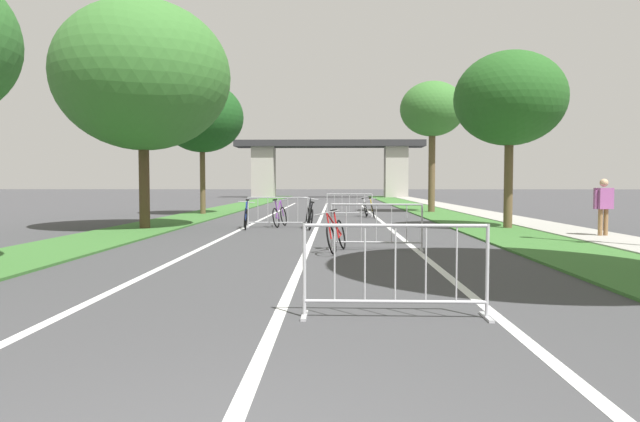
% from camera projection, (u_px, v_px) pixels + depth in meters
% --- Properties ---
extents(grass_verge_left, '(2.42, 70.50, 0.05)m').
position_uv_depth(grass_verge_left, '(223.00, 210.00, 31.33)').
color(grass_verge_left, '#386B2D').
rests_on(grass_verge_left, ground).
extents(grass_verge_right, '(2.42, 70.50, 0.05)m').
position_uv_depth(grass_verge_right, '(426.00, 210.00, 31.01)').
color(grass_verge_right, '#386B2D').
rests_on(grass_verge_right, ground).
extents(sidewalk_path_right, '(1.84, 70.50, 0.08)m').
position_uv_depth(sidewalk_path_right, '(464.00, 210.00, 30.96)').
color(sidewalk_path_right, '#9E9B93').
rests_on(sidewalk_path_right, ground).
extents(lane_stripe_center, '(0.14, 40.79, 0.01)m').
position_uv_depth(lane_stripe_center, '(320.00, 220.00, 22.74)').
color(lane_stripe_center, silver).
rests_on(lane_stripe_center, ground).
extents(lane_stripe_right_lane, '(0.14, 40.79, 0.01)m').
position_uv_depth(lane_stripe_right_lane, '(380.00, 220.00, 22.67)').
color(lane_stripe_right_lane, silver).
rests_on(lane_stripe_right_lane, ground).
extents(lane_stripe_left_lane, '(0.14, 40.79, 0.01)m').
position_uv_depth(lane_stripe_left_lane, '(260.00, 220.00, 22.80)').
color(lane_stripe_left_lane, silver).
rests_on(lane_stripe_left_lane, ground).
extents(overpass_bridge, '(20.30, 3.48, 6.13)m').
position_uv_depth(overpass_bridge, '(330.00, 160.00, 60.35)').
color(overpass_bridge, '#2D2D30').
rests_on(overpass_bridge, ground).
extents(tree_left_oak_mid, '(5.60, 5.60, 7.33)m').
position_uv_depth(tree_left_oak_mid, '(143.00, 76.00, 17.94)').
color(tree_left_oak_mid, '#4C3823').
rests_on(tree_left_oak_mid, ground).
extents(tree_left_oak_near, '(3.95, 3.95, 6.36)m').
position_uv_depth(tree_left_oak_near, '(202.00, 117.00, 26.71)').
color(tree_left_oak_near, brown).
rests_on(tree_left_oak_near, ground).
extents(tree_right_pine_far, '(3.59, 3.59, 5.79)m').
position_uv_depth(tree_right_pine_far, '(510.00, 99.00, 18.15)').
color(tree_right_pine_far, brown).
rests_on(tree_right_pine_far, ground).
extents(tree_right_pine_near, '(3.30, 3.30, 6.73)m').
position_uv_depth(tree_right_pine_near, '(432.00, 110.00, 28.61)').
color(tree_right_pine_near, brown).
rests_on(tree_right_pine_near, ground).
extents(crowd_barrier_nearest, '(2.09, 0.46, 1.05)m').
position_uv_depth(crowd_barrier_nearest, '(395.00, 272.00, 6.20)').
color(crowd_barrier_nearest, '#ADADB2').
rests_on(crowd_barrier_nearest, ground).
extents(crowd_barrier_second, '(2.11, 0.56, 1.05)m').
position_uv_depth(crowd_barrier_second, '(376.00, 227.00, 12.50)').
color(crowd_barrier_second, '#ADADB2').
rests_on(crowd_barrier_second, ground).
extents(crowd_barrier_third, '(2.09, 0.46, 1.05)m').
position_uv_depth(crowd_barrier_third, '(278.00, 213.00, 18.88)').
color(crowd_barrier_third, '#ADADB2').
rests_on(crowd_barrier_third, ground).
extents(crowd_barrier_fourth, '(2.10, 0.53, 1.05)m').
position_uv_depth(crowd_barrier_fourth, '(349.00, 205.00, 25.12)').
color(crowd_barrier_fourth, '#ADADB2').
rests_on(crowd_barrier_fourth, ground).
extents(bicycle_purple_0, '(0.54, 1.64, 0.97)m').
position_uv_depth(bicycle_purple_0, '(280.00, 216.00, 19.35)').
color(bicycle_purple_0, black).
rests_on(bicycle_purple_0, ground).
extents(bicycle_silver_1, '(0.51, 1.69, 0.93)m').
position_uv_depth(bicycle_silver_1, '(365.00, 209.00, 25.50)').
color(bicycle_silver_1, black).
rests_on(bicycle_silver_1, ground).
extents(bicycle_blue_2, '(0.55, 1.63, 1.00)m').
position_uv_depth(bicycle_blue_2, '(246.00, 217.00, 18.46)').
color(bicycle_blue_2, black).
rests_on(bicycle_blue_2, ground).
extents(bicycle_black_3, '(0.51, 1.70, 1.04)m').
position_uv_depth(bicycle_black_3, '(309.00, 217.00, 18.41)').
color(bicycle_black_3, black).
rests_on(bicycle_black_3, ground).
extents(bicycle_yellow_4, '(0.53, 1.67, 0.89)m').
position_uv_depth(bicycle_yellow_4, '(372.00, 210.00, 24.53)').
color(bicycle_yellow_4, black).
rests_on(bicycle_yellow_4, ground).
extents(bicycle_red_5, '(0.73, 1.77, 0.94)m').
position_uv_depth(bicycle_red_5, '(336.00, 235.00, 12.19)').
color(bicycle_red_5, black).
rests_on(bicycle_red_5, ground).
extents(pedestrian_waiting, '(0.58, 0.37, 1.63)m').
position_uv_depth(pedestrian_waiting, '(604.00, 202.00, 15.20)').
color(pedestrian_waiting, olive).
rests_on(pedestrian_waiting, ground).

